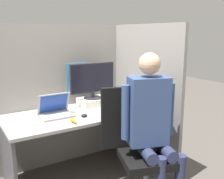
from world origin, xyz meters
TOP-DOWN VIEW (x-y plane):
  - cubicle_panel_back at (0.00, 0.75)m, footprint 1.96×0.05m
  - cubicle_panel_right at (0.76, 0.29)m, footprint 0.04×1.37m
  - desk at (0.00, 0.36)m, footprint 1.46×0.73m
  - paper_box at (0.30, 0.55)m, footprint 0.32×0.25m
  - monitor at (0.30, 0.55)m, footprint 0.55×0.21m
  - laptop at (-0.21, 0.38)m, footprint 0.32×0.23m
  - mouse at (0.02, 0.21)m, footprint 0.06×0.05m
  - stapler at (0.62, 0.41)m, footprint 0.04×0.12m
  - carrot_toy at (-0.14, 0.08)m, footprint 0.04×0.14m
  - office_chair at (0.33, -0.26)m, footprint 0.59×0.63m
  - person at (0.37, -0.40)m, footprint 0.46×0.45m
  - coffee_mug at (0.67, 0.59)m, footprint 0.08×0.08m

SIDE VIEW (x-z plane):
  - office_chair at x=0.33m, z-range 0.00..1.04m
  - desk at x=0.00m, z-range 0.18..0.88m
  - mouse at x=0.02m, z-range 0.70..0.73m
  - carrot_toy at x=-0.14m, z-range 0.70..0.74m
  - stapler at x=0.62m, z-range 0.70..0.75m
  - paper_box at x=0.30m, z-range 0.70..0.78m
  - coffee_mug at x=0.67m, z-range 0.70..0.79m
  - laptop at x=-0.21m, z-range 0.63..0.86m
  - person at x=0.37m, z-range 0.10..1.46m
  - cubicle_panel_right at x=0.76m, z-range 0.00..1.61m
  - cubicle_panel_back at x=0.00m, z-range 0.00..1.62m
  - monitor at x=0.30m, z-range 0.79..1.20m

